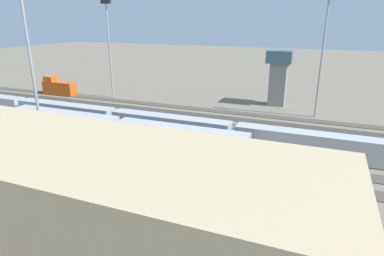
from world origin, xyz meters
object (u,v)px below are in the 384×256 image
(train_on_track_0, at_px, (59,87))
(light_mast_2, at_px, (324,40))
(light_mast_0, at_px, (108,36))
(maintenance_shed, at_px, (56,189))
(train_on_track_4, at_px, (114,119))
(control_tower, at_px, (279,74))
(light_mast_1, at_px, (25,22))
(train_on_track_5, at_px, (118,129))

(train_on_track_0, distance_m, light_mast_2, 70.64)
(light_mast_0, xyz_separation_m, light_mast_2, (-52.86, -0.59, 0.10))
(light_mast_2, bearing_deg, maintenance_shed, 68.04)
(train_on_track_0, relative_size, light_mast_0, 0.39)
(train_on_track_0, xyz_separation_m, light_mast_0, (-16.21, -2.93, 14.28))
(train_on_track_4, distance_m, control_tower, 41.81)
(light_mast_2, bearing_deg, control_tower, -39.71)
(light_mast_1, height_order, light_mast_2, light_mast_1)
(train_on_track_4, relative_size, control_tower, 7.05)
(light_mast_0, xyz_separation_m, light_mast_1, (-10.34, 35.23, 3.79))
(train_on_track_4, xyz_separation_m, control_tower, (-26.92, -31.45, 5.90))
(train_on_track_5, bearing_deg, light_mast_0, -53.31)
(light_mast_1, xyz_separation_m, maintenance_shed, (-20.81, 18.03, -15.15))
(light_mast_0, distance_m, light_mast_1, 36.91)
(train_on_track_0, height_order, light_mast_0, light_mast_0)
(train_on_track_0, distance_m, control_tower, 60.89)
(train_on_track_5, relative_size, maintenance_shed, 0.89)
(train_on_track_0, height_order, light_mast_2, light_mast_2)
(light_mast_2, relative_size, control_tower, 1.90)
(light_mast_0, distance_m, light_mast_2, 52.87)
(train_on_track_0, xyz_separation_m, train_on_track_5, (-37.02, 25.00, -0.15))
(train_on_track_5, distance_m, light_mast_0, 37.70)
(maintenance_shed, bearing_deg, light_mast_2, -111.96)
(light_mast_2, relative_size, maintenance_shed, 0.48)
(train_on_track_0, distance_m, light_mast_1, 45.55)
(light_mast_0, bearing_deg, light_mast_1, 106.36)
(light_mast_0, bearing_deg, light_mast_2, -179.36)
(train_on_track_4, relative_size, light_mast_0, 3.74)
(light_mast_1, relative_size, light_mast_2, 1.27)
(train_on_track_5, distance_m, light_mast_2, 45.30)
(train_on_track_5, height_order, light_mast_1, light_mast_1)
(light_mast_1, distance_m, maintenance_shed, 31.43)
(train_on_track_5, distance_m, control_tower, 43.24)
(train_on_track_5, xyz_separation_m, control_tower, (-22.51, -36.45, 5.92))
(train_on_track_0, relative_size, light_mast_1, 0.31)
(train_on_track_4, bearing_deg, train_on_track_5, 131.44)
(train_on_track_4, relative_size, train_on_track_5, 2.03)
(train_on_track_4, relative_size, train_on_track_0, 9.56)
(maintenance_shed, bearing_deg, train_on_track_4, -64.05)
(train_on_track_4, relative_size, light_mast_1, 2.94)
(light_mast_1, bearing_deg, train_on_track_0, -50.58)
(control_tower, bearing_deg, maintenance_shed, 78.86)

